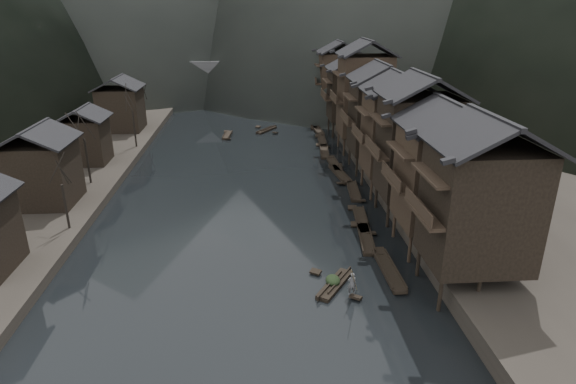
{
  "coord_description": "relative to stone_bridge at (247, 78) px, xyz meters",
  "views": [
    {
      "loc": [
        1.4,
        -38.56,
        20.45
      ],
      "look_at": [
        4.66,
        7.28,
        2.5
      ],
      "focal_mm": 30.0,
      "sensor_mm": 36.0,
      "label": 1
    }
  ],
  "objects": [
    {
      "name": "cargo_heap",
      "position": [
        7.18,
        -78.52,
        -4.33
      ],
      "size": [
        1.14,
        1.49,
        0.68
      ],
      "primitive_type": "ellipsoid",
      "color": "black",
      "rests_on": "hero_sampan"
    },
    {
      "name": "stone_bridge",
      "position": [
        0.0,
        0.0,
        0.0
      ],
      "size": [
        40.0,
        6.0,
        9.0
      ],
      "color": "#4C4C4F",
      "rests_on": "ground"
    },
    {
      "name": "bamboo_pole",
      "position": [
        8.51,
        -80.23,
        -1.1
      ],
      "size": [
        1.2,
        2.4,
        3.45
      ],
      "primitive_type": "cylinder",
      "rotation": [
        0.65,
        0.0,
        -0.45
      ],
      "color": "#8C7A51",
      "rests_on": "boatman"
    },
    {
      "name": "bare_trees",
      "position": [
        -17.0,
        -53.04,
        1.22
      ],
      "size": [
        3.8,
        60.24,
        7.6
      ],
      "color": "black",
      "rests_on": "left_bank"
    },
    {
      "name": "hero_sampan",
      "position": [
        7.31,
        -78.72,
        -4.91
      ],
      "size": [
        3.58,
        4.79,
        0.44
      ],
      "color": "black",
      "rests_on": "water"
    },
    {
      "name": "left_houses",
      "position": [
        -20.5,
        -51.88,
        0.55
      ],
      "size": [
        8.1,
        53.2,
        8.73
      ],
      "color": "black",
      "rests_on": "left_bank"
    },
    {
      "name": "boatman",
      "position": [
        8.31,
        -80.23,
        -3.75
      ],
      "size": [
        0.68,
        0.45,
        1.85
      ],
      "primitive_type": "imported",
      "rotation": [
        0.0,
        0.0,
        3.16
      ],
      "color": "#5C5D5F",
      "rests_on": "hero_sampan"
    },
    {
      "name": "right_bank",
      "position": [
        35.0,
        -32.0,
        -4.21
      ],
      "size": [
        40.0,
        200.0,
        1.8
      ],
      "primitive_type": "cube",
      "color": "#2D2823",
      "rests_on": "ground"
    },
    {
      "name": "midriver_boats",
      "position": [
        0.32,
        -19.0,
        -4.91
      ],
      "size": [
        10.95,
        36.68,
        0.45
      ],
      "color": "black",
      "rests_on": "water"
    },
    {
      "name": "moored_sampans",
      "position": [
        12.05,
        -50.63,
        -4.91
      ],
      "size": [
        3.04,
        59.25,
        0.47
      ],
      "color": "black",
      "rests_on": "water"
    },
    {
      "name": "water",
      "position": [
        0.0,
        -72.0,
        -5.11
      ],
      "size": [
        300.0,
        300.0,
        0.0
      ],
      "primitive_type": "plane",
      "color": "black",
      "rests_on": "ground"
    },
    {
      "name": "left_bank",
      "position": [
        -35.0,
        -32.0,
        -4.51
      ],
      "size": [
        40.0,
        200.0,
        1.2
      ],
      "primitive_type": "cube",
      "color": "#2D2823",
      "rests_on": "ground"
    },
    {
      "name": "stilt_houses",
      "position": [
        17.28,
        -52.6,
        3.8
      ],
      "size": [
        9.0,
        67.6,
        16.22
      ],
      "color": "black",
      "rests_on": "ground"
    }
  ]
}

